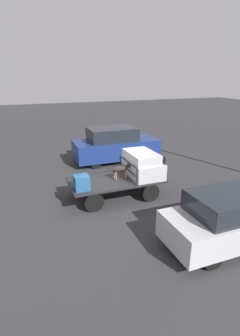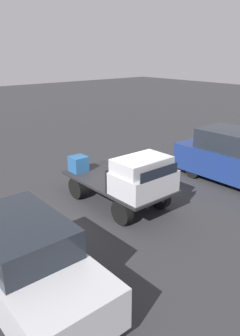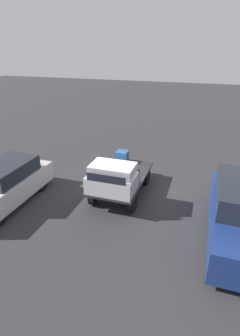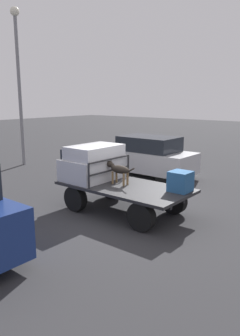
# 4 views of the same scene
# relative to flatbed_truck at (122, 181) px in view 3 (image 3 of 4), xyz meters

# --- Properties ---
(ground_plane) EXTENTS (80.00, 80.00, 0.00)m
(ground_plane) POSITION_rel_flatbed_truck_xyz_m (0.00, 0.00, -0.59)
(ground_plane) COLOR #2D2D30
(flatbed_truck) EXTENTS (3.83, 1.93, 0.81)m
(flatbed_truck) POSITION_rel_flatbed_truck_xyz_m (0.00, 0.00, 0.00)
(flatbed_truck) COLOR black
(flatbed_truck) RESTS_ON ground
(truck_cab) EXTENTS (1.26, 1.81, 1.06)m
(truck_cab) POSITION_rel_flatbed_truck_xyz_m (1.21, 0.00, 0.72)
(truck_cab) COLOR #B7B7BC
(truck_cab) RESTS_ON flatbed_truck
(truck_headboard) EXTENTS (0.04, 1.81, 0.72)m
(truck_headboard) POSITION_rel_flatbed_truck_xyz_m (0.54, 0.00, 0.70)
(truck_headboard) COLOR #232326
(truck_headboard) RESTS_ON flatbed_truck
(dog) EXTENTS (1.04, 0.24, 0.68)m
(dog) POSITION_rel_flatbed_truck_xyz_m (0.24, -0.03, 0.66)
(dog) COLOR brown
(dog) RESTS_ON flatbed_truck
(cargo_crate) EXTENTS (0.54, 0.54, 0.54)m
(cargo_crate) POSITION_rel_flatbed_truck_xyz_m (-1.54, -0.48, 0.49)
(cargo_crate) COLOR #235184
(cargo_crate) RESTS_ON flatbed_truck
(parked_sedan) EXTENTS (4.34, 1.76, 1.69)m
(parked_sedan) POSITION_rel_flatbed_truck_xyz_m (2.18, -4.23, 0.26)
(parked_sedan) COLOR black
(parked_sedan) RESTS_ON ground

